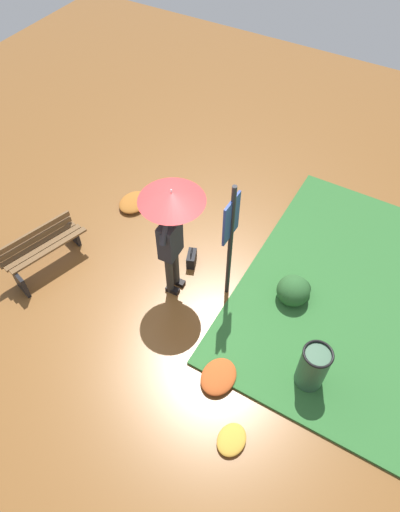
{
  "coord_description": "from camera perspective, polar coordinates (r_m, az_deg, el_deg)",
  "views": [
    {
      "loc": [
        -3.53,
        -2.43,
        6.25
      ],
      "look_at": [
        0.31,
        -0.21,
        0.85
      ],
      "focal_mm": 32.38,
      "sensor_mm": 36.0,
      "label": 1
    }
  ],
  "objects": [
    {
      "name": "park_bench",
      "position": [
        8.11,
        -18.83,
        0.88
      ],
      "size": [
        1.44,
        0.76,
        0.75
      ],
      "color": "black",
      "rests_on": "ground_plane"
    },
    {
      "name": "ground_plane",
      "position": [
        7.58,
        -2.53,
        -5.04
      ],
      "size": [
        18.0,
        18.0,
        0.0
      ],
      "primitive_type": "plane",
      "color": "brown"
    },
    {
      "name": "grass_verge",
      "position": [
        7.97,
        20.21,
        -5.35
      ],
      "size": [
        4.8,
        4.0,
        0.05
      ],
      "color": "#2D662D",
      "rests_on": "ground_plane"
    },
    {
      "name": "person_with_umbrella",
      "position": [
        6.56,
        -3.59,
        4.71
      ],
      "size": [
        0.96,
        0.96,
        2.04
      ],
      "color": "#2D2823",
      "rests_on": "ground_plane"
    },
    {
      "name": "info_sign_post",
      "position": [
        6.53,
        3.8,
        3.04
      ],
      "size": [
        0.44,
        0.07,
        2.3
      ],
      "color": "black",
      "rests_on": "ground_plane"
    },
    {
      "name": "shrub_cluster",
      "position": [
        7.53,
        11.62,
        -4.16
      ],
      "size": [
        0.58,
        0.53,
        0.48
      ],
      "color": "#285628",
      "rests_on": "ground_plane"
    },
    {
      "name": "leaf_pile_by_bench",
      "position": [
        6.52,
        3.92,
        -21.69
      ],
      "size": [
        0.46,
        0.37,
        0.1
      ],
      "color": "gold",
      "rests_on": "ground_plane"
    },
    {
      "name": "leaf_pile_far_path",
      "position": [
        6.82,
        2.3,
        -14.66
      ],
      "size": [
        0.61,
        0.49,
        0.13
      ],
      "color": "#B74C1E",
      "rests_on": "ground_plane"
    },
    {
      "name": "trash_bin",
      "position": [
        6.66,
        13.75,
        -13.25
      ],
      "size": [
        0.42,
        0.42,
        0.83
      ],
      "color": "#2D5138",
      "rests_on": "ground_plane"
    },
    {
      "name": "leaf_pile_near_person",
      "position": [
        9.0,
        -8.2,
        6.58
      ],
      "size": [
        0.64,
        0.51,
        0.14
      ],
      "color": "#A86023",
      "rests_on": "ground_plane"
    },
    {
      "name": "handbag",
      "position": [
        7.9,
        -1.05,
        -0.29
      ],
      "size": [
        0.33,
        0.24,
        0.37
      ],
      "color": "black",
      "rests_on": "ground_plane"
    }
  ]
}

